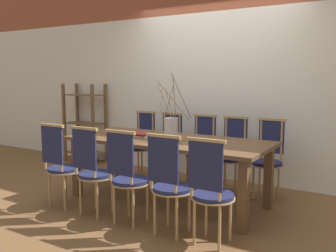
% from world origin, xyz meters
% --- Properties ---
extents(ground_plane, '(16.00, 16.00, 0.00)m').
position_xyz_m(ground_plane, '(0.00, 0.00, 0.00)').
color(ground_plane, brown).
extents(wall_rear, '(12.00, 0.06, 3.20)m').
position_xyz_m(wall_rear, '(0.00, 1.30, 1.60)').
color(wall_rear, white).
rests_on(wall_rear, ground_plane).
extents(dining_table, '(2.35, 1.01, 0.75)m').
position_xyz_m(dining_table, '(0.00, 0.00, 0.66)').
color(dining_table, brown).
rests_on(dining_table, ground_plane).
extents(chair_near_leftend, '(0.39, 0.39, 0.96)m').
position_xyz_m(chair_near_leftend, '(-0.92, -0.79, 0.51)').
color(chair_near_leftend, '#1E234C').
rests_on(chair_near_leftend, ground_plane).
extents(chair_near_left, '(0.39, 0.39, 0.96)m').
position_xyz_m(chair_near_left, '(-0.45, -0.79, 0.51)').
color(chair_near_left, '#1E234C').
rests_on(chair_near_left, ground_plane).
extents(chair_near_center, '(0.39, 0.39, 0.96)m').
position_xyz_m(chair_near_center, '(0.01, -0.79, 0.51)').
color(chair_near_center, '#1E234C').
rests_on(chair_near_center, ground_plane).
extents(chair_near_right, '(0.39, 0.39, 0.96)m').
position_xyz_m(chair_near_right, '(0.50, -0.79, 0.51)').
color(chair_near_right, '#1E234C').
rests_on(chair_near_right, ground_plane).
extents(chair_near_rightend, '(0.39, 0.39, 0.96)m').
position_xyz_m(chair_near_rightend, '(0.92, -0.79, 0.51)').
color(chair_near_rightend, '#1E234C').
rests_on(chair_near_rightend, ground_plane).
extents(chair_far_leftend, '(0.39, 0.39, 0.96)m').
position_xyz_m(chair_far_leftend, '(-0.94, 0.79, 0.51)').
color(chair_far_leftend, '#1E234C').
rests_on(chair_far_leftend, ground_plane).
extents(chair_far_left, '(0.39, 0.39, 0.96)m').
position_xyz_m(chair_far_left, '(-0.48, 0.79, 0.51)').
color(chair_far_left, '#1E234C').
rests_on(chair_far_left, ground_plane).
extents(chair_far_center, '(0.39, 0.39, 0.96)m').
position_xyz_m(chair_far_center, '(0.04, 0.79, 0.51)').
color(chair_far_center, '#1E234C').
rests_on(chair_far_center, ground_plane).
extents(chair_far_right, '(0.39, 0.39, 0.96)m').
position_xyz_m(chair_far_right, '(0.48, 0.79, 0.51)').
color(chair_far_right, '#1E234C').
rests_on(chair_far_right, ground_plane).
extents(chair_far_rightend, '(0.39, 0.39, 0.96)m').
position_xyz_m(chair_far_rightend, '(0.94, 0.79, 0.51)').
color(chair_far_rightend, '#1E234C').
rests_on(chair_far_rightend, ground_plane).
extents(vase_centerpiece, '(0.40, 0.37, 0.76)m').
position_xyz_m(vase_centerpiece, '(0.07, -0.04, 0.89)').
color(vase_centerpiece, silver).
rests_on(vase_centerpiece, dining_table).
extents(book_stack, '(0.28, 0.20, 0.04)m').
position_xyz_m(book_stack, '(-0.38, -0.02, 0.78)').
color(book_stack, beige).
rests_on(book_stack, dining_table).
extents(shelving_rack, '(0.71, 0.36, 1.35)m').
position_xyz_m(shelving_rack, '(-2.32, 1.05, 0.67)').
color(shelving_rack, brown).
rests_on(shelving_rack, ground_plane).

